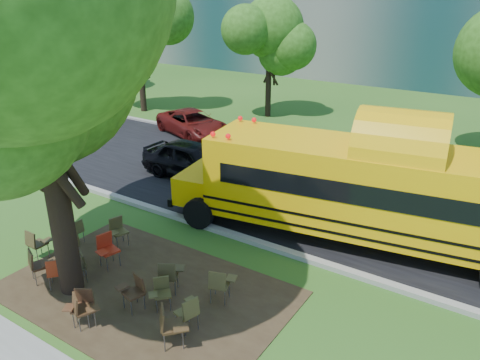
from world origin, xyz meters
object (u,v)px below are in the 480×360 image
Objects in this scene: chair_5 at (82,304)px; chair_10 at (106,247)px; chair_12 at (161,290)px; chair_1 at (37,263)px; chair_3 at (79,264)px; chair_13 at (220,283)px; chair_14 at (117,229)px; bg_car_red at (193,123)px; chair_4 at (82,308)px; chair_2 at (57,270)px; chair_11 at (169,274)px; pedestrian_a at (114,92)px; pedestrian_b at (53,88)px; main_tree at (36,61)px; school_bus at (389,193)px; chair_9 at (72,245)px; chair_0 at (36,242)px; chair_15 at (134,289)px; black_car at (194,161)px; chair_8 at (77,229)px; chair_6 at (189,310)px; chair_7 at (169,323)px; bg_car_silver at (40,105)px.

chair_10 is (-1.31, 1.91, 0.07)m from chair_5.
chair_5 is at bearing 3.75° from chair_12.
chair_1 is 1.10× the size of chair_5.
chair_3 is 3.75m from chair_13.
chair_14 is 0.19× the size of bg_car_red.
chair_1 is at bearing -165.59° from chair_4.
chair_11 reaches higher than chair_2.
pedestrian_b reaches higher than pedestrian_a.
main_tree is 0.76× the size of school_bus.
chair_9 is at bearing -65.21° from chair_5.
chair_13 is 21.67m from pedestrian_a.
pedestrian_a is at bearing 148.68° from school_bus.
chair_0 reaches higher than chair_14.
chair_12 is (2.36, 0.69, -5.12)m from main_tree.
chair_14 is 3.08m from chair_15.
chair_9 is (-6.87, -5.51, -1.16)m from school_bus.
chair_1 is at bearing -144.64° from school_bus.
chair_3 is 0.85m from chair_10.
chair_3 is 0.98× the size of chair_12.
chair_4 is 0.47× the size of pedestrian_b.
school_bus is 15.53× the size of chair_3.
chair_1 is 1.06× the size of chair_15.
chair_2 is at bearing -166.21° from black_car.
chair_14 reaches higher than chair_12.
chair_1 is 0.21× the size of bg_car_red.
pedestrian_a reaches higher than chair_15.
chair_0 is 1.22m from chair_8.
chair_6 is at bearing 176.19° from chair_5.
chair_5 is 3.76m from chair_8.
chair_1 is 2.37m from chair_4.
chair_7 is at bearing -6.21° from chair_0.
chair_15 is at bearing 50.85° from pedestrian_b.
chair_9 is 3.20m from chair_11.
chair_10 is 12.16m from bg_car_red.
chair_2 is at bearing -136.35° from bg_car_red.
chair_10 is 17.67m from bg_car_silver.
chair_1 is 3.42m from chair_11.
chair_4 reaches higher than chair_3.
chair_3 is at bearing 168.98° from chair_11.
pedestrian_a is (-17.38, 14.72, 0.23)m from chair_7.
chair_9 is at bearing 171.48° from chair_13.
chair_13 is (-2.44, -4.79, -1.13)m from school_bus.
chair_6 is at bearing -141.17° from black_car.
chair_6 reaches higher than chair_5.
chair_7 is at bearing 51.71° from pedestrian_b.
chair_0 is 1.02m from chair_9.
chair_11 is at bearing 73.17° from chair_6.
chair_14 reaches higher than chair_4.
chair_9 is at bearing 172.68° from chair_4.
chair_11 is (4.08, 0.82, 0.01)m from chair_0.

